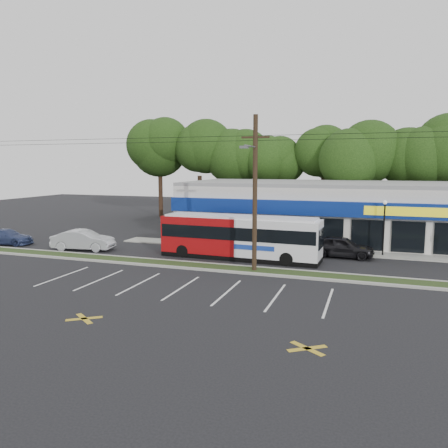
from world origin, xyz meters
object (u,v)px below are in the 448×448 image
lamp_post (384,221)px  metrobus (240,236)px  car_silver (83,240)px  pedestrian_a (281,240)px  utility_pole (252,188)px  car_dark (341,247)px  car_blue (6,237)px  pedestrian_b (266,240)px

lamp_post → metrobus: lamp_post is taller
car_silver → pedestrian_a: 16.08m
utility_pole → car_dark: bearing=51.1°
car_blue → metrobus: bearing=-96.6°
car_silver → pedestrian_b: 14.90m
car_dark → pedestrian_b: (-6.03, 1.12, -0.02)m
metrobus → car_blue: metrobus is taller
car_blue → lamp_post: bearing=-89.6°
car_silver → pedestrian_a: size_ratio=2.79×
car_dark → car_silver: size_ratio=0.96×
lamp_post → car_silver: size_ratio=0.85×
utility_pole → pedestrian_b: size_ratio=31.54×
lamp_post → pedestrian_b: 9.20m
lamp_post → pedestrian_b: bearing=-178.1°
metrobus → lamp_post: bearing=25.4°
metrobus → pedestrian_a: size_ratio=6.69×
pedestrian_a → pedestrian_b: size_ratio=1.13×
car_silver → pedestrian_b: car_silver is taller
pedestrian_b → car_blue: bearing=13.0°
pedestrian_a → car_dark: bearing=168.9°
car_dark → pedestrian_b: bearing=82.0°
lamp_post → utility_pole: bearing=-136.1°
metrobus → pedestrian_a: metrobus is taller
utility_pole → lamp_post: bearing=43.9°
utility_pole → metrobus: 5.49m
pedestrian_b → metrobus: bearing=75.6°
utility_pole → car_blue: size_ratio=10.76×
car_blue → pedestrian_b: bearing=-86.5°
lamp_post → pedestrian_a: size_ratio=2.38×
utility_pole → pedestrian_b: utility_pole is taller
car_silver → car_blue: bearing=79.3°
utility_pole → lamp_post: (8.17, 7.87, -2.74)m
pedestrian_a → lamp_post: bearing=-175.8°
metrobus → car_dark: size_ratio=2.51×
utility_pole → lamp_post: 11.67m
pedestrian_b → pedestrian_a: bearing=-179.8°
car_dark → car_silver: 20.44m
pedestrian_b → utility_pole: bearing=96.5°
lamp_post → metrobus: size_ratio=0.36×
utility_pole → lamp_post: size_ratio=11.76×
pedestrian_a → metrobus: bearing=62.2°
metrobus → pedestrian_b: (1.05, 4.00, -0.90)m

